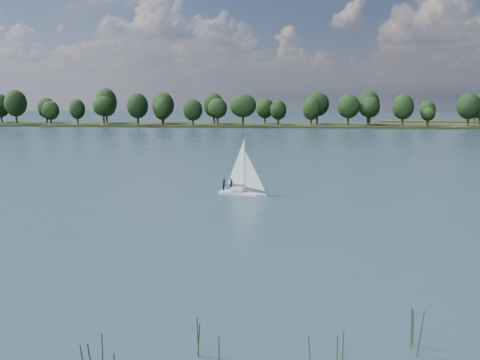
% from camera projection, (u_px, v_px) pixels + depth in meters
% --- Properties ---
extents(ground, '(700.00, 700.00, 0.00)m').
position_uv_depth(ground, '(264.00, 149.00, 133.91)').
color(ground, '#233342').
rests_on(ground, ground).
extents(far_shore, '(660.00, 40.00, 1.50)m').
position_uv_depth(far_shore, '(279.00, 126.00, 243.94)').
color(far_shore, black).
rests_on(far_shore, ground).
extents(sailboat, '(6.32, 3.44, 8.02)m').
position_uv_depth(sailboat, '(240.00, 178.00, 71.52)').
color(sailboat, silver).
rests_on(sailboat, ground).
extents(treeline, '(562.70, 74.11, 18.15)m').
position_uv_depth(treeline, '(303.00, 108.00, 237.75)').
color(treeline, black).
rests_on(treeline, ground).
extents(reeds, '(54.68, 12.22, 2.19)m').
position_uv_depth(reeds, '(239.00, 358.00, 25.05)').
color(reeds, '#283316').
rests_on(reeds, ground).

